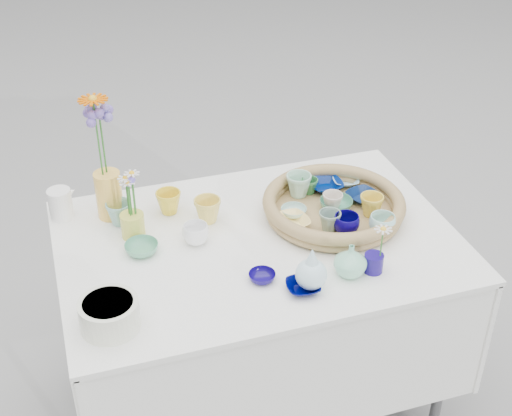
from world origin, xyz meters
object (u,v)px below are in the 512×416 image
object	(u,v)px
display_table	(258,404)
bud_vase_seafoam	(351,260)
wicker_tray	(334,206)
tall_vase_yellow	(109,195)

from	to	relation	value
display_table	bud_vase_seafoam	xyz separation A→B (m)	(0.20, -0.26, 0.82)
wicker_tray	tall_vase_yellow	bearing A→B (deg)	162.15
wicker_tray	tall_vase_yellow	distance (m)	0.74
bud_vase_seafoam	tall_vase_yellow	world-z (taller)	tall_vase_yellow
wicker_tray	tall_vase_yellow	world-z (taller)	tall_vase_yellow
display_table	wicker_tray	distance (m)	0.85
display_table	tall_vase_yellow	world-z (taller)	tall_vase_yellow
display_table	wicker_tray	size ratio (longest dim) A/B	2.66
bud_vase_seafoam	tall_vase_yellow	size ratio (longest dim) A/B	0.63
display_table	bud_vase_seafoam	size ratio (longest dim) A/B	12.22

